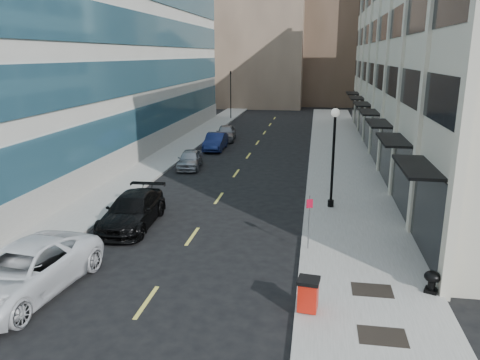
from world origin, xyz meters
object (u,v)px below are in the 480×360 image
(car_grey_sedan, at_px, (226,133))
(sign_post, at_px, (309,215))
(car_white_van, at_px, (23,272))
(car_black_pickup, at_px, (133,211))
(traffic_signal, at_px, (231,74))
(car_silver_sedan, at_px, (190,159))
(car_blue_sedan, at_px, (216,142))
(lamppost, at_px, (334,149))
(trash_bin, at_px, (308,294))
(urn_planter, at_px, (432,280))

(car_grey_sedan, bearing_deg, sign_post, -77.33)
(car_white_van, distance_m, car_black_pickup, 7.14)
(traffic_signal, bearing_deg, car_silver_sedan, -86.02)
(car_black_pickup, distance_m, sign_post, 8.72)
(car_white_van, relative_size, car_blue_sedan, 1.42)
(car_white_van, height_order, lamppost, lamppost)
(traffic_signal, relative_size, car_silver_sedan, 1.76)
(trash_bin, distance_m, urn_planter, 4.61)
(lamppost, bearing_deg, car_silver_sedan, 141.45)
(car_blue_sedan, bearing_deg, trash_bin, -72.89)
(car_blue_sedan, distance_m, car_grey_sedan, 4.76)
(sign_post, bearing_deg, trash_bin, -111.79)
(car_white_van, relative_size, lamppost, 1.16)
(car_silver_sedan, bearing_deg, car_black_pickup, -94.14)
(car_white_van, height_order, car_grey_sedan, car_white_van)
(traffic_signal, xyz_separation_m, car_silver_sedan, (1.88, -27.00, -5.04))
(car_black_pickup, relative_size, urn_planter, 6.97)
(car_grey_sedan, relative_size, lamppost, 0.81)
(urn_planter, bearing_deg, traffic_signal, 108.94)
(car_silver_sedan, relative_size, car_grey_sedan, 0.90)
(lamppost, xyz_separation_m, urn_planter, (3.21, -9.03, -2.71))
(sign_post, bearing_deg, car_black_pickup, 145.38)
(traffic_signal, xyz_separation_m, car_white_van, (1.14, -46.18, -4.84))
(trash_bin, xyz_separation_m, lamppost, (0.99, 10.93, 2.58))
(traffic_signal, xyz_separation_m, car_grey_sedan, (2.30, -15.24, -4.97))
(traffic_signal, height_order, car_white_van, traffic_signal)
(car_white_van, distance_m, sign_post, 11.04)
(urn_planter, bearing_deg, car_grey_sedan, 113.99)
(car_blue_sedan, height_order, lamppost, lamppost)
(car_grey_sedan, xyz_separation_m, sign_post, (8.50, -25.65, 0.92))
(car_white_van, bearing_deg, lamppost, 52.55)
(car_silver_sedan, bearing_deg, traffic_signal, 87.85)
(car_black_pickup, height_order, urn_planter, car_black_pickup)
(car_black_pickup, bearing_deg, sign_post, -14.19)
(car_grey_sedan, distance_m, sign_post, 27.04)
(car_black_pickup, bearing_deg, car_white_van, -101.84)
(trash_bin, height_order, lamppost, lamppost)
(lamppost, bearing_deg, car_grey_sedan, 115.90)
(trash_bin, relative_size, sign_post, 0.47)
(traffic_signal, height_order, trash_bin, traffic_signal)
(car_silver_sedan, distance_m, car_grey_sedan, 11.77)
(car_white_van, xyz_separation_m, car_grey_sedan, (1.16, 30.94, -0.13))
(lamppost, bearing_deg, car_white_van, -133.80)
(car_grey_sedan, bearing_deg, urn_planter, -71.68)
(trash_bin, xyz_separation_m, sign_post, (-0.10, 5.02, 0.92))
(car_blue_sedan, bearing_deg, car_black_pickup, -91.25)
(car_silver_sedan, distance_m, urn_planter, 21.54)
(sign_post, bearing_deg, car_silver_sedan, 99.79)
(sign_post, relative_size, urn_planter, 3.02)
(lamppost, bearing_deg, urn_planter, -70.40)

